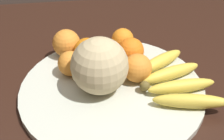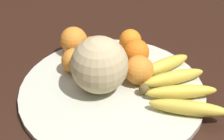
% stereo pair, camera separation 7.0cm
% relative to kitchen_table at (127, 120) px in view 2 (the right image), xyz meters
% --- Properties ---
extents(kitchen_table, '(1.43, 1.09, 0.74)m').
position_rel_kitchen_table_xyz_m(kitchen_table, '(0.00, 0.00, 0.00)').
color(kitchen_table, black).
rests_on(kitchen_table, ground_plane).
extents(fruit_bowl, '(0.43, 0.43, 0.02)m').
position_rel_kitchen_table_xyz_m(fruit_bowl, '(0.04, -0.01, 0.10)').
color(fruit_bowl, beige).
rests_on(fruit_bowl, kitchen_table).
extents(melon, '(0.13, 0.13, 0.13)m').
position_rel_kitchen_table_xyz_m(melon, '(0.07, -0.01, 0.17)').
color(melon, '#C6B284').
rests_on(melon, fruit_bowl).
extents(banana_bunch, '(0.18, 0.24, 0.03)m').
position_rel_kitchen_table_xyz_m(banana_bunch, '(-0.11, 0.01, 0.12)').
color(banana_bunch, brown).
rests_on(banana_bunch, fruit_bowl).
extents(orange_front_left, '(0.07, 0.07, 0.07)m').
position_rel_kitchen_table_xyz_m(orange_front_left, '(-0.03, -0.03, 0.14)').
color(orange_front_left, orange).
rests_on(orange_front_left, fruit_bowl).
extents(orange_front_right, '(0.07, 0.07, 0.07)m').
position_rel_kitchen_table_xyz_m(orange_front_right, '(0.09, -0.11, 0.14)').
color(orange_front_right, orange).
rests_on(orange_front_right, fruit_bowl).
extents(orange_mid_center, '(0.07, 0.07, 0.07)m').
position_rel_kitchen_table_xyz_m(orange_mid_center, '(0.14, -0.16, 0.14)').
color(orange_mid_center, orange).
rests_on(orange_mid_center, fruit_bowl).
extents(orange_back_left, '(0.07, 0.07, 0.07)m').
position_rel_kitchen_table_xyz_m(orange_back_left, '(-0.02, -0.11, 0.14)').
color(orange_back_left, orange).
rests_on(orange_back_left, fruit_bowl).
extents(orange_back_right, '(0.06, 0.06, 0.06)m').
position_rel_kitchen_table_xyz_m(orange_back_right, '(0.13, -0.07, 0.13)').
color(orange_back_right, orange).
rests_on(orange_back_right, fruit_bowl).
extents(orange_top_small, '(0.06, 0.06, 0.06)m').
position_rel_kitchen_table_xyz_m(orange_top_small, '(-0.01, -0.17, 0.13)').
color(orange_top_small, orange).
rests_on(orange_top_small, fruit_bowl).
extents(produce_tag, '(0.08, 0.03, 0.00)m').
position_rel_kitchen_table_xyz_m(produce_tag, '(0.05, -0.04, 0.10)').
color(produce_tag, white).
rests_on(produce_tag, fruit_bowl).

